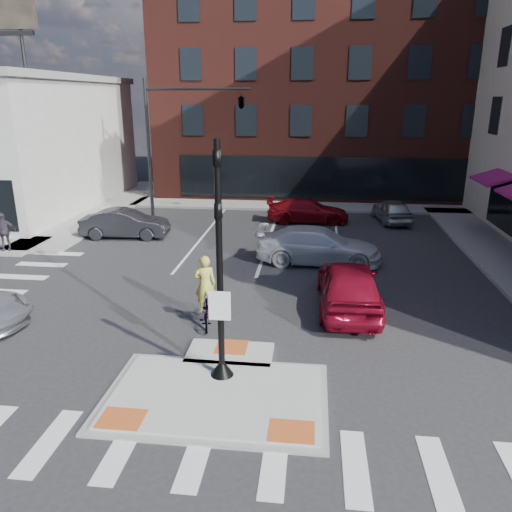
# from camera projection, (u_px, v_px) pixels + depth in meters

# --- Properties ---
(ground) EXTENTS (120.00, 120.00, 0.00)m
(ground) POSITION_uv_depth(u_px,v_px,m) (219.00, 387.00, 12.57)
(ground) COLOR #28282B
(ground) RESTS_ON ground
(refuge_island) EXTENTS (5.40, 4.65, 0.13)m
(refuge_island) POSITION_uv_depth(u_px,v_px,m) (217.00, 391.00, 12.32)
(refuge_island) COLOR gray
(refuge_island) RESTS_ON ground
(sidewalk_n) EXTENTS (26.00, 3.00, 0.15)m
(sidewalk_n) POSITION_uv_depth(u_px,v_px,m) (325.00, 206.00, 33.04)
(sidewalk_n) COLOR gray
(sidewalk_n) RESTS_ON ground
(building_n) EXTENTS (24.40, 18.40, 15.50)m
(building_n) POSITION_uv_depth(u_px,v_px,m) (327.00, 86.00, 40.14)
(building_n) COLOR #4F1F18
(building_n) RESTS_ON ground
(building_far_left) EXTENTS (10.00, 12.00, 10.00)m
(building_far_left) POSITION_uv_depth(u_px,v_px,m) (265.00, 114.00, 60.70)
(building_far_left) COLOR slate
(building_far_left) RESTS_ON ground
(building_far_right) EXTENTS (12.00, 12.00, 12.00)m
(building_far_right) POSITION_uv_depth(u_px,v_px,m) (373.00, 105.00, 60.85)
(building_far_right) COLOR brown
(building_far_right) RESTS_ON ground
(signal_pole) EXTENTS (0.60, 0.60, 5.98)m
(signal_pole) POSITION_uv_depth(u_px,v_px,m) (220.00, 294.00, 12.23)
(signal_pole) COLOR black
(signal_pole) RESTS_ON refuge_island
(mast_arm_signal) EXTENTS (6.10, 2.24, 8.00)m
(mast_arm_signal) POSITION_uv_depth(u_px,v_px,m) (215.00, 111.00, 28.10)
(mast_arm_signal) COLOR black
(mast_arm_signal) RESTS_ON ground
(red_sedan) EXTENTS (2.12, 5.10, 1.72)m
(red_sedan) POSITION_uv_depth(u_px,v_px,m) (349.00, 285.00, 16.98)
(red_sedan) COLOR maroon
(red_sedan) RESTS_ON ground
(white_pickup) EXTENTS (5.45, 2.32, 1.57)m
(white_pickup) POSITION_uv_depth(u_px,v_px,m) (318.00, 246.00, 21.77)
(white_pickup) COLOR white
(white_pickup) RESTS_ON ground
(bg_car_dark) EXTENTS (4.56, 1.89, 1.47)m
(bg_car_dark) POSITION_uv_depth(u_px,v_px,m) (125.00, 224.00, 25.76)
(bg_car_dark) COLOR #242429
(bg_car_dark) RESTS_ON ground
(bg_car_silver) EXTENTS (2.13, 4.17, 1.36)m
(bg_car_silver) POSITION_uv_depth(u_px,v_px,m) (392.00, 210.00, 29.01)
(bg_car_silver) COLOR #ACAFB4
(bg_car_silver) RESTS_ON ground
(bg_car_red) EXTENTS (4.74, 2.02, 1.36)m
(bg_car_red) POSITION_uv_depth(u_px,v_px,m) (308.00, 211.00, 28.96)
(bg_car_red) COLOR maroon
(bg_car_red) RESTS_ON ground
(cyclist) EXTENTS (1.02, 1.95, 2.32)m
(cyclist) POSITION_uv_depth(u_px,v_px,m) (206.00, 302.00, 15.80)
(cyclist) COLOR #3F3F44
(cyclist) RESTS_ON ground
(pedestrian_b) EXTENTS (1.13, 0.85, 1.78)m
(pedestrian_b) POSITION_uv_depth(u_px,v_px,m) (4.00, 232.00, 23.04)
(pedestrian_b) COLOR #37323D
(pedestrian_b) RESTS_ON sidewalk_nw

